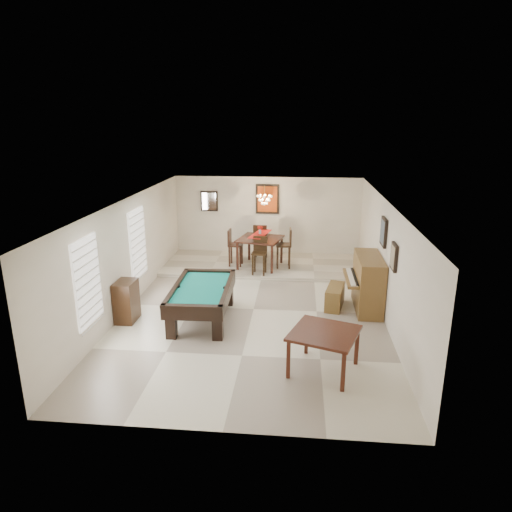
% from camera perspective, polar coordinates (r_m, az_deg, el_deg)
% --- Properties ---
extents(ground_plane, '(6.00, 9.00, 0.02)m').
position_cam_1_polar(ground_plane, '(11.01, -0.30, -6.69)').
color(ground_plane, beige).
extents(wall_back, '(6.00, 0.04, 2.60)m').
position_cam_1_polar(wall_back, '(14.90, 1.43, 4.89)').
color(wall_back, silver).
rests_on(wall_back, ground_plane).
extents(wall_front, '(6.00, 0.04, 2.60)m').
position_cam_1_polar(wall_front, '(6.42, -4.43, -11.93)').
color(wall_front, silver).
rests_on(wall_front, ground_plane).
extents(wall_left, '(0.04, 9.00, 2.60)m').
position_cam_1_polar(wall_left, '(11.25, -15.70, 0.27)').
color(wall_left, silver).
rests_on(wall_left, ground_plane).
extents(wall_right, '(0.04, 9.00, 2.60)m').
position_cam_1_polar(wall_right, '(10.69, 15.90, -0.60)').
color(wall_right, silver).
rests_on(wall_right, ground_plane).
extents(ceiling, '(6.00, 9.00, 0.04)m').
position_cam_1_polar(ceiling, '(10.25, -0.32, 6.81)').
color(ceiling, white).
rests_on(ceiling, wall_back).
extents(dining_step, '(6.00, 2.50, 0.12)m').
position_cam_1_polar(dining_step, '(14.01, 1.03, -1.14)').
color(dining_step, beige).
rests_on(dining_step, ground_plane).
extents(window_left_front, '(0.06, 1.00, 1.70)m').
position_cam_1_polar(window_left_front, '(9.29, -20.33, -3.00)').
color(window_left_front, white).
rests_on(window_left_front, wall_left).
extents(window_left_rear, '(0.06, 1.00, 1.70)m').
position_cam_1_polar(window_left_rear, '(11.75, -14.58, 1.57)').
color(window_left_rear, white).
rests_on(window_left_rear, wall_left).
extents(pool_table, '(1.33, 2.36, 0.77)m').
position_cam_1_polar(pool_table, '(10.38, -6.74, -5.95)').
color(pool_table, black).
rests_on(pool_table, ground_plane).
extents(square_table, '(1.43, 1.43, 0.77)m').
position_cam_1_polar(square_table, '(8.43, 8.44, -11.71)').
color(square_table, '#37170D').
rests_on(square_table, ground_plane).
extents(upright_piano, '(0.87, 1.55, 1.29)m').
position_cam_1_polar(upright_piano, '(11.11, 13.06, -3.28)').
color(upright_piano, brown).
rests_on(upright_piano, ground_plane).
extents(piano_bench, '(0.55, 0.98, 0.52)m').
position_cam_1_polar(piano_bench, '(11.20, 9.83, -5.04)').
color(piano_bench, brown).
rests_on(piano_bench, ground_plane).
extents(apothecary_chest, '(0.41, 0.62, 0.93)m').
position_cam_1_polar(apothecary_chest, '(10.65, -15.89, -5.44)').
color(apothecary_chest, black).
rests_on(apothecary_chest, ground_plane).
extents(dining_table, '(1.44, 1.44, 1.00)m').
position_cam_1_polar(dining_table, '(13.57, 0.50, 0.73)').
color(dining_table, black).
rests_on(dining_table, dining_step).
extents(flower_vase, '(0.20, 0.20, 0.26)m').
position_cam_1_polar(flower_vase, '(13.41, 0.51, 3.31)').
color(flower_vase, '#AE180E').
rests_on(flower_vase, dining_table).
extents(dining_chair_south, '(0.43, 0.43, 1.07)m').
position_cam_1_polar(dining_chair_south, '(12.89, 0.40, 0.01)').
color(dining_chair_south, black).
rests_on(dining_chair_south, dining_step).
extents(dining_chair_north, '(0.43, 0.43, 1.13)m').
position_cam_1_polar(dining_chair_north, '(14.27, 0.58, 1.82)').
color(dining_chair_north, black).
rests_on(dining_chair_north, dining_step).
extents(dining_chair_west, '(0.42, 0.42, 1.10)m').
position_cam_1_polar(dining_chair_west, '(13.67, -2.55, 1.05)').
color(dining_chair_west, black).
rests_on(dining_chair_west, dining_step).
extents(dining_chair_east, '(0.47, 0.47, 1.18)m').
position_cam_1_polar(dining_chair_east, '(13.49, 3.46, 1.00)').
color(dining_chair_east, black).
rests_on(dining_chair_east, dining_step).
extents(chandelier, '(0.44, 0.44, 0.60)m').
position_cam_1_polar(chandelier, '(13.46, 1.06, 7.49)').
color(chandelier, '#FFE5B2').
rests_on(chandelier, ceiling).
extents(back_painting, '(0.75, 0.06, 0.95)m').
position_cam_1_polar(back_painting, '(14.75, 1.44, 7.13)').
color(back_painting, '#D84C14').
rests_on(back_painting, wall_back).
extents(back_mirror, '(0.55, 0.06, 0.65)m').
position_cam_1_polar(back_mirror, '(15.02, -5.87, 6.84)').
color(back_mirror, white).
rests_on(back_mirror, wall_back).
extents(right_picture_upper, '(0.06, 0.55, 0.65)m').
position_cam_1_polar(right_picture_upper, '(10.81, 15.68, 2.91)').
color(right_picture_upper, slate).
rests_on(right_picture_upper, wall_right).
extents(right_picture_lower, '(0.06, 0.45, 0.55)m').
position_cam_1_polar(right_picture_lower, '(9.63, 16.87, -0.10)').
color(right_picture_lower, gray).
rests_on(right_picture_lower, wall_right).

